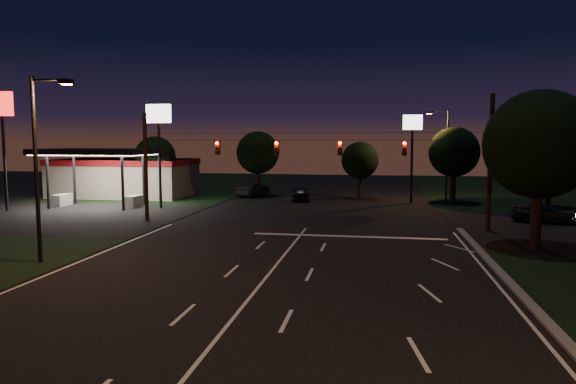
% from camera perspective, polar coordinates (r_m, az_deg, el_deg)
% --- Properties ---
extents(ground, '(140.00, 140.00, 0.00)m').
position_cam_1_polar(ground, '(21.62, -3.11, -10.26)').
color(ground, black).
rests_on(ground, ground).
extents(cross_street_left, '(20.00, 16.00, 0.02)m').
position_cam_1_polar(cross_street_left, '(44.24, -24.24, -2.52)').
color(cross_street_left, black).
rests_on(cross_street_left, ground).
extents(edge_line_right, '(0.14, 40.00, 0.01)m').
position_cam_1_polar(edge_line_right, '(16.24, 28.31, -16.43)').
color(edge_line_right, silver).
rests_on(edge_line_right, ground).
extents(center_line, '(0.14, 40.00, 0.01)m').
position_cam_1_polar(center_line, '(16.13, -8.04, -15.95)').
color(center_line, silver).
rests_on(center_line, ground).
extents(stop_bar, '(12.00, 0.50, 0.01)m').
position_cam_1_polar(stop_bar, '(32.35, 6.69, -4.91)').
color(stop_bar, silver).
rests_on(stop_bar, ground).
extents(utility_pole_right, '(0.30, 0.30, 9.00)m').
position_cam_1_polar(utility_pole_right, '(36.50, 21.29, -4.06)').
color(utility_pole_right, black).
rests_on(utility_pole_right, ground).
extents(utility_pole_left, '(0.28, 0.28, 8.00)m').
position_cam_1_polar(utility_pole_left, '(39.44, -15.37, -3.17)').
color(utility_pole_left, black).
rests_on(utility_pole_left, ground).
extents(signal_span, '(24.00, 0.40, 1.56)m').
position_cam_1_polar(signal_span, '(35.53, 2.24, 4.99)').
color(signal_span, black).
rests_on(signal_span, ground).
extents(gas_station, '(14.20, 16.10, 5.25)m').
position_cam_1_polar(gas_station, '(57.28, -17.85, 1.86)').
color(gas_station, gray).
rests_on(gas_station, ground).
extents(pole_sign_left_near, '(2.20, 0.30, 9.10)m').
position_cam_1_polar(pole_sign_left_near, '(46.20, -14.16, 6.81)').
color(pole_sign_left_near, black).
rests_on(pole_sign_left_near, ground).
extents(pole_sign_left_far, '(2.00, 0.30, 10.00)m').
position_cam_1_polar(pole_sign_left_far, '(49.05, -29.16, 6.94)').
color(pole_sign_left_far, black).
rests_on(pole_sign_left_far, ground).
extents(pole_sign_right, '(1.80, 0.30, 8.40)m').
position_cam_1_polar(pole_sign_right, '(50.37, 13.64, 5.88)').
color(pole_sign_right, black).
rests_on(pole_sign_right, ground).
extents(street_light_left, '(2.20, 0.35, 9.00)m').
position_cam_1_polar(street_light_left, '(27.36, -25.81, 3.67)').
color(street_light_left, black).
rests_on(street_light_left, ground).
extents(street_light_right_far, '(2.20, 0.35, 9.00)m').
position_cam_1_polar(street_light_right_far, '(52.67, 17.00, 4.69)').
color(street_light_right_far, black).
rests_on(street_light_right_far, ground).
extents(tree_right_near, '(6.00, 6.00, 8.76)m').
position_cam_1_polar(tree_right_near, '(31.69, 26.11, 4.64)').
color(tree_right_near, black).
rests_on(tree_right_near, ground).
extents(tree_far_a, '(4.20, 4.20, 6.42)m').
position_cam_1_polar(tree_far_a, '(55.25, -14.46, 3.77)').
color(tree_far_a, black).
rests_on(tree_far_a, ground).
extents(tree_far_b, '(4.60, 4.60, 6.98)m').
position_cam_1_polar(tree_far_b, '(55.85, -3.32, 4.32)').
color(tree_far_b, black).
rests_on(tree_far_b, ground).
extents(tree_far_c, '(3.80, 3.80, 5.86)m').
position_cam_1_polar(tree_far_c, '(53.42, 8.01, 3.45)').
color(tree_far_c, black).
rests_on(tree_far_c, ground).
extents(tree_far_d, '(4.80, 4.80, 7.30)m').
position_cam_1_polar(tree_far_d, '(51.92, 17.97, 4.19)').
color(tree_far_d, black).
rests_on(tree_far_d, ground).
extents(tree_far_e, '(4.00, 4.00, 6.18)m').
position_cam_1_polar(tree_far_e, '(51.73, 27.07, 3.05)').
color(tree_far_e, black).
rests_on(tree_far_e, ground).
extents(car_oncoming_a, '(2.18, 4.38, 1.43)m').
position_cam_1_polar(car_oncoming_a, '(51.02, 1.45, -0.18)').
color(car_oncoming_a, black).
rests_on(car_oncoming_a, ground).
extents(car_oncoming_b, '(2.88, 4.87, 1.52)m').
position_cam_1_polar(car_oncoming_b, '(55.15, -3.90, 0.29)').
color(car_oncoming_b, black).
rests_on(car_oncoming_b, ground).
extents(car_cross, '(4.92, 3.23, 1.32)m').
position_cam_1_polar(car_cross, '(41.53, 26.69, -2.22)').
color(car_cross, black).
rests_on(car_cross, ground).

